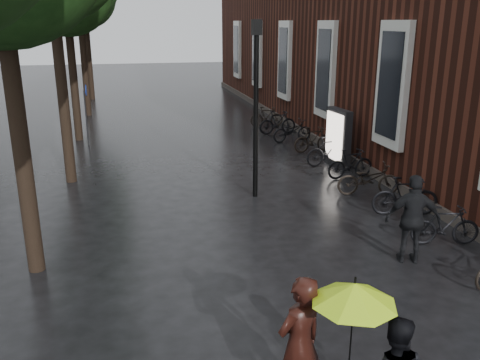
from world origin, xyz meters
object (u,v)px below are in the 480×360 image
object	(u,v)px
lamp_post	(256,93)
parked_bicycles	(335,156)
pedestrian_walking	(413,219)
ad_lightbox	(338,138)
person_burgundy	(299,345)

from	to	relation	value
lamp_post	parked_bicycles	bearing A→B (deg)	31.13
pedestrian_walking	ad_lightbox	size ratio (longest dim) A/B	0.95
pedestrian_walking	lamp_post	world-z (taller)	lamp_post
person_burgundy	parked_bicycles	xyz separation A→B (m)	(4.86, 10.12, -0.46)
lamp_post	ad_lightbox	bearing A→B (deg)	34.64
pedestrian_walking	ad_lightbox	xyz separation A→B (m)	(1.50, 7.17, 0.05)
pedestrian_walking	lamp_post	xyz separation A→B (m)	(-2.05, 4.71, 1.99)
pedestrian_walking	ad_lightbox	world-z (taller)	ad_lightbox
parked_bicycles	lamp_post	xyz separation A→B (m)	(-3.26, -1.97, 2.44)
person_burgundy	pedestrian_walking	bearing A→B (deg)	-158.64
parked_bicycles	ad_lightbox	distance (m)	0.76
person_burgundy	lamp_post	world-z (taller)	lamp_post
ad_lightbox	pedestrian_walking	bearing A→B (deg)	-106.87
person_burgundy	ad_lightbox	distance (m)	11.79
pedestrian_walking	person_burgundy	bearing A→B (deg)	61.84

